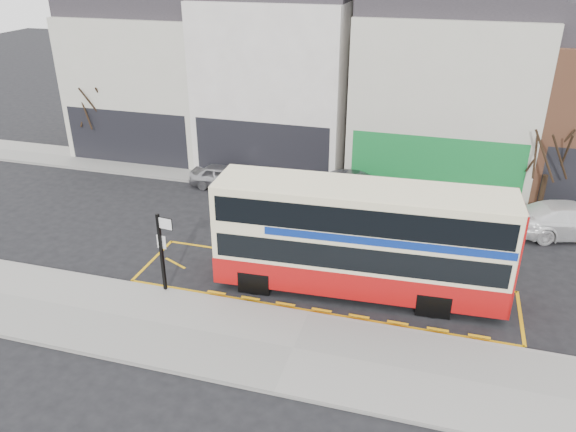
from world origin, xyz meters
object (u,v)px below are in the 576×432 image
(car_silver, at_px, (224,177))
(double_decker_bus, at_px, (361,238))
(bus_stop_post, at_px, (162,246))
(street_tree_right, at_px, (553,141))
(car_grey, at_px, (357,191))
(street_tree_left, at_px, (93,94))
(car_white, at_px, (572,220))

(car_silver, bearing_deg, double_decker_bus, -132.21)
(bus_stop_post, height_order, street_tree_right, street_tree_right)
(car_silver, distance_m, car_grey, 7.04)
(car_silver, xyz_separation_m, street_tree_left, (-8.66, 2.15, 3.25))
(bus_stop_post, distance_m, street_tree_left, 15.94)
(car_white, xyz_separation_m, street_tree_right, (-1.04, 2.04, 2.85))
(car_white, distance_m, street_tree_right, 3.66)
(street_tree_right, bearing_deg, street_tree_left, 177.83)
(car_grey, distance_m, street_tree_right, 9.03)
(car_silver, height_order, car_white, car_white)
(bus_stop_post, relative_size, car_grey, 0.67)
(street_tree_left, xyz_separation_m, street_tree_right, (24.14, -0.92, -0.26))
(car_silver, xyz_separation_m, street_tree_right, (15.48, 1.23, 2.99))
(car_grey, xyz_separation_m, car_white, (9.48, -0.61, -0.00))
(street_tree_right, bearing_deg, car_silver, -175.45)
(bus_stop_post, bearing_deg, double_decker_bus, 24.55)
(street_tree_right, bearing_deg, car_white, -62.98)
(double_decker_bus, distance_m, car_white, 10.75)
(car_silver, distance_m, street_tree_right, 15.81)
(double_decker_bus, distance_m, street_tree_left, 19.76)
(double_decker_bus, bearing_deg, car_silver, 134.39)
(bus_stop_post, height_order, car_silver, bus_stop_post)
(bus_stop_post, xyz_separation_m, car_silver, (-1.70, 9.80, -1.36))
(double_decker_bus, bearing_deg, car_grey, 97.14)
(car_silver, bearing_deg, car_white, -92.47)
(car_silver, relative_size, street_tree_right, 0.68)
(double_decker_bus, bearing_deg, street_tree_left, 146.93)
(car_grey, relative_size, street_tree_left, 0.80)
(double_decker_bus, height_order, street_tree_left, street_tree_left)
(bus_stop_post, relative_size, car_silver, 0.85)
(car_white, bearing_deg, car_silver, 70.48)
(bus_stop_post, height_order, car_white, bus_stop_post)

